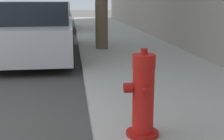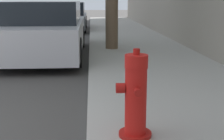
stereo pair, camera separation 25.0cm
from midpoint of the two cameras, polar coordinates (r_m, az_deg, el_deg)
sidewalk_slab at (r=3.61m, az=20.23°, el=-10.27°), size 2.73×40.00×0.12m
fire_hydrant at (r=3.00m, az=6.69°, el=-5.00°), size 0.35×0.35×0.86m
parked_car_near at (r=8.01m, az=-11.06°, el=7.17°), size 1.83×4.56×1.37m
parked_car_mid at (r=14.66m, az=-7.79°, el=9.56°), size 1.79×3.96×1.29m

